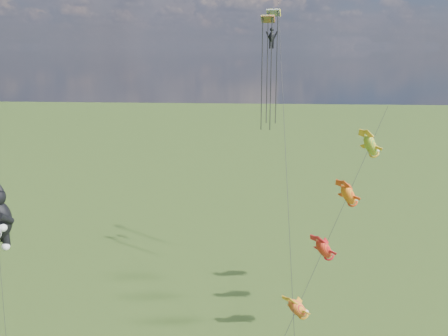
{
  "coord_description": "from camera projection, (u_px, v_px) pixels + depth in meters",
  "views": [
    {
      "loc": [
        15.93,
        -30.4,
        19.79
      ],
      "look_at": [
        13.23,
        5.99,
        10.94
      ],
      "focal_mm": 40.0,
      "sensor_mm": 36.0,
      "label": 1
    }
  ],
  "objects": [
    {
      "name": "fish_windsock_rig",
      "position": [
        336.0,
        222.0,
        32.26
      ],
      "size": [
        9.55,
        12.93,
        15.67
      ],
      "rotation": [
        0.0,
        0.0,
        -0.31
      ],
      "color": "brown",
      "rests_on": "ground"
    },
    {
      "name": "parafoil_rig",
      "position": [
        272.0,
        50.0,
        37.48
      ],
      "size": [
        2.65,
        17.43,
        27.76
      ],
      "rotation": [
        0.0,
        0.0,
        0.18
      ],
      "color": "brown",
      "rests_on": "ground"
    },
    {
      "name": "ground",
      "position": [
        32.0,
        335.0,
        35.27
      ],
      "size": [
        300.0,
        300.0,
        0.0
      ],
      "primitive_type": "plane",
      "color": "#203B0E"
    }
  ]
}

